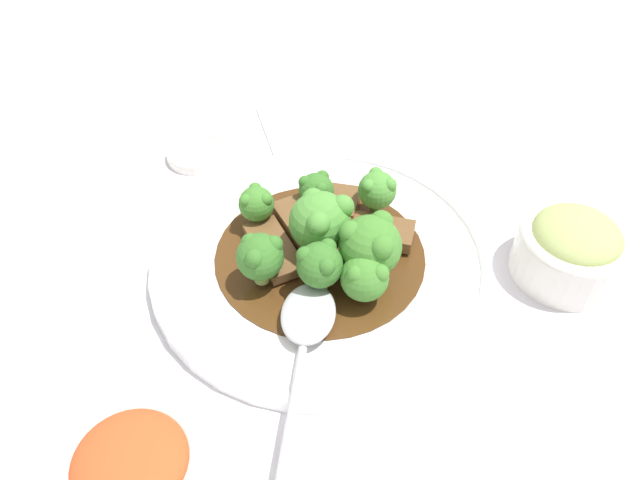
{
  "coord_description": "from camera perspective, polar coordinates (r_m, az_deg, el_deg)",
  "views": [
    {
      "loc": [
        0.36,
        -0.17,
        0.43
      ],
      "look_at": [
        0.0,
        0.0,
        0.03
      ],
      "focal_mm": 35.0,
      "sensor_mm": 36.0,
      "label": 1
    }
  ],
  "objects": [
    {
      "name": "side_bowl_appetizer",
      "position": [
        0.6,
        22.05,
        -0.64
      ],
      "size": [
        0.1,
        0.1,
        0.06
      ],
      "color": "white",
      "rests_on": "ground_plane"
    },
    {
      "name": "broccoli_floret_6",
      "position": [
        0.52,
        -0.02,
        -2.25
      ],
      "size": [
        0.04,
        0.04,
        0.05
      ],
      "color": "#8EB756",
      "rests_on": "main_plate"
    },
    {
      "name": "paper_napkin",
      "position": [
        0.76,
        -2.06,
        10.32
      ],
      "size": [
        0.12,
        0.1,
        0.01
      ],
      "color": "white",
      "rests_on": "ground_plane"
    },
    {
      "name": "broccoli_floret_0",
      "position": [
        0.6,
        -0.35,
        4.63
      ],
      "size": [
        0.03,
        0.03,
        0.04
      ],
      "color": "#8EB756",
      "rests_on": "main_plate"
    },
    {
      "name": "beef_strip_2",
      "position": [
        0.59,
        -1.83,
        1.54
      ],
      "size": [
        0.07,
        0.04,
        0.02
      ],
      "color": "brown",
      "rests_on": "main_plate"
    },
    {
      "name": "broccoli_floret_7",
      "position": [
        0.59,
        -5.85,
        3.35
      ],
      "size": [
        0.03,
        0.03,
        0.04
      ],
      "color": "#8EB756",
      "rests_on": "main_plate"
    },
    {
      "name": "broccoli_floret_4",
      "position": [
        0.59,
        5.26,
        4.61
      ],
      "size": [
        0.04,
        0.04,
        0.05
      ],
      "color": "#7FA84C",
      "rests_on": "main_plate"
    },
    {
      "name": "beef_strip_0",
      "position": [
        0.61,
        1.8,
        3.28
      ],
      "size": [
        0.06,
        0.05,
        0.02
      ],
      "color": "brown",
      "rests_on": "main_plate"
    },
    {
      "name": "broccoli_floret_1",
      "position": [
        0.52,
        4.1,
        -3.36
      ],
      "size": [
        0.04,
        0.04,
        0.04
      ],
      "color": "#7FA84C",
      "rests_on": "main_plate"
    },
    {
      "name": "sauce_dish",
      "position": [
        0.72,
        -11.25,
        7.83
      ],
      "size": [
        0.07,
        0.07,
        0.01
      ],
      "color": "white",
      "rests_on": "ground_plane"
    },
    {
      "name": "main_plate",
      "position": [
        0.58,
        -0.0,
        -1.68
      ],
      "size": [
        0.31,
        0.31,
        0.02
      ],
      "color": "white",
      "rests_on": "ground_plane"
    },
    {
      "name": "broccoli_floret_3",
      "position": [
        0.53,
        4.62,
        -0.47
      ],
      "size": [
        0.05,
        0.05,
        0.06
      ],
      "color": "#8EB756",
      "rests_on": "main_plate"
    },
    {
      "name": "beef_strip_1",
      "position": [
        0.59,
        5.38,
        0.8
      ],
      "size": [
        0.07,
        0.07,
        0.01
      ],
      "color": "brown",
      "rests_on": "main_plate"
    },
    {
      "name": "ground_plane",
      "position": [
        0.59,
        -0.0,
        -2.35
      ],
      "size": [
        4.0,
        4.0,
        0.0
      ],
      "primitive_type": "plane",
      "color": "silver"
    },
    {
      "name": "side_bowl_kimchi",
      "position": [
        0.46,
        -16.61,
        -19.68
      ],
      "size": [
        0.1,
        0.1,
        0.06
      ],
      "color": "white",
      "rests_on": "ground_plane"
    },
    {
      "name": "serving_spoon",
      "position": [
        0.51,
        -1.4,
        -8.63
      ],
      "size": [
        0.22,
        0.15,
        0.01
      ],
      "color": "#B7B7BC",
      "rests_on": "main_plate"
    },
    {
      "name": "beef_strip_3",
      "position": [
        0.57,
        -4.25,
        -0.81
      ],
      "size": [
        0.08,
        0.03,
        0.01
      ],
      "color": "brown",
      "rests_on": "main_plate"
    },
    {
      "name": "broccoli_floret_2",
      "position": [
        0.55,
        0.31,
        1.65
      ],
      "size": [
        0.06,
        0.06,
        0.06
      ],
      "color": "#7FA84C",
      "rests_on": "main_plate"
    },
    {
      "name": "broccoli_floret_5",
      "position": [
        0.53,
        -5.52,
        -1.48
      ],
      "size": [
        0.04,
        0.04,
        0.05
      ],
      "color": "#8EB756",
      "rests_on": "main_plate"
    }
  ]
}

